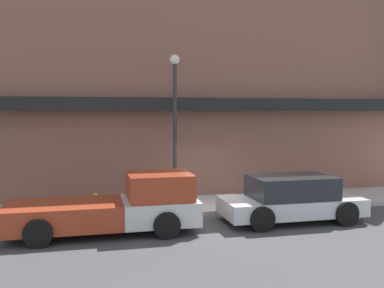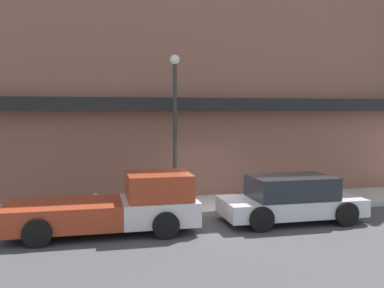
{
  "view_description": "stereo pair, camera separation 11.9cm",
  "coord_description": "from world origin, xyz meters",
  "px_view_note": "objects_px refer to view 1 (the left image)",
  "views": [
    {
      "loc": [
        -4.35,
        -13.63,
        3.52
      ],
      "look_at": [
        -0.83,
        1.12,
        2.36
      ],
      "focal_mm": 40.0,
      "sensor_mm": 36.0,
      "label": 1
    },
    {
      "loc": [
        -4.24,
        -13.65,
        3.52
      ],
      "look_at": [
        -0.83,
        1.12,
        2.36
      ],
      "focal_mm": 40.0,
      "sensor_mm": 36.0,
      "label": 2
    }
  ],
  "objects_px": {
    "fire_hydrant": "(96,202)",
    "street_lamp": "(175,111)",
    "pickup_truck": "(117,206)",
    "parked_car": "(291,199)"
  },
  "relations": [
    {
      "from": "fire_hydrant",
      "to": "street_lamp",
      "type": "bearing_deg",
      "value": 9.45
    },
    {
      "from": "parked_car",
      "to": "street_lamp",
      "type": "relative_size",
      "value": 0.84
    },
    {
      "from": "parked_car",
      "to": "fire_hydrant",
      "type": "distance_m",
      "value": 6.46
    },
    {
      "from": "pickup_truck",
      "to": "parked_car",
      "type": "distance_m",
      "value": 5.51
    },
    {
      "from": "pickup_truck",
      "to": "street_lamp",
      "type": "distance_m",
      "value": 4.4
    },
    {
      "from": "fire_hydrant",
      "to": "parked_car",
      "type": "bearing_deg",
      "value": -19.17
    },
    {
      "from": "pickup_truck",
      "to": "fire_hydrant",
      "type": "bearing_deg",
      "value": 104.39
    },
    {
      "from": "fire_hydrant",
      "to": "street_lamp",
      "type": "distance_m",
      "value": 4.18
    },
    {
      "from": "parked_car",
      "to": "street_lamp",
      "type": "bearing_deg",
      "value": 142.05
    },
    {
      "from": "pickup_truck",
      "to": "parked_car",
      "type": "xyz_separation_m",
      "value": [
        5.51,
        -0.0,
        -0.04
      ]
    }
  ]
}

